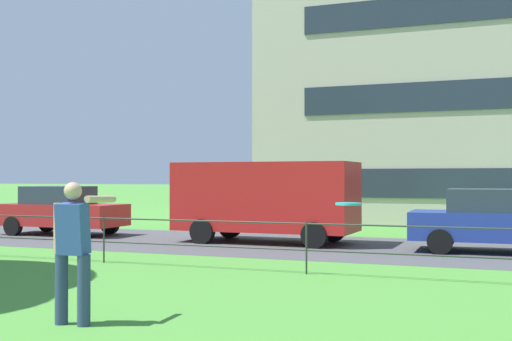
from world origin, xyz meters
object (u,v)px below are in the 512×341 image
Objects in this scene: person_thrower at (73,247)px; car_blue_center at (494,220)px; car_red_far_right at (61,210)px; frisbee at (348,204)px; panel_van_left at (266,197)px.

person_thrower is 11.14m from car_blue_center.
car_red_far_right and car_blue_center have the same top height.
car_red_far_right is (-8.25, 10.35, -0.18)m from person_thrower.
car_red_far_right is 0.99× the size of car_blue_center.
car_blue_center is (1.20, 10.08, -0.76)m from frisbee.
frisbee is 0.07× the size of car_red_far_right.
panel_van_left reaches higher than car_blue_center.
frisbee is 0.06× the size of panel_van_left.
person_thrower is 0.44× the size of car_blue_center.
person_thrower is at bearing -82.72° from panel_van_left.
panel_van_left is at bearing 0.31° from car_red_far_right.
person_thrower is at bearing -51.44° from car_red_far_right.
car_red_far_right is 12.91m from car_blue_center.
frisbee is at bearing -65.21° from panel_van_left.
person_thrower is at bearing -114.71° from car_blue_center.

